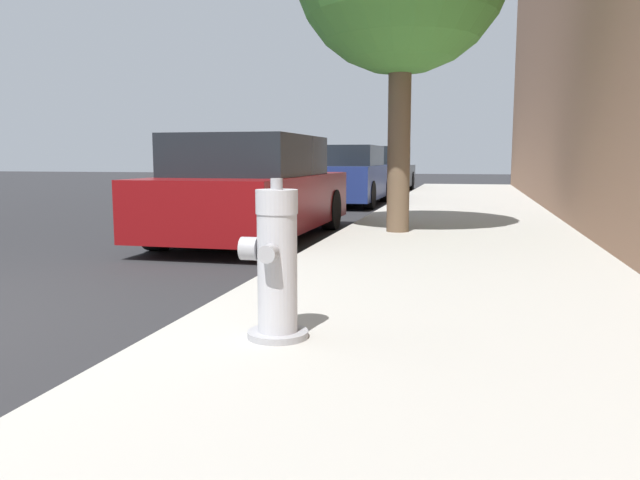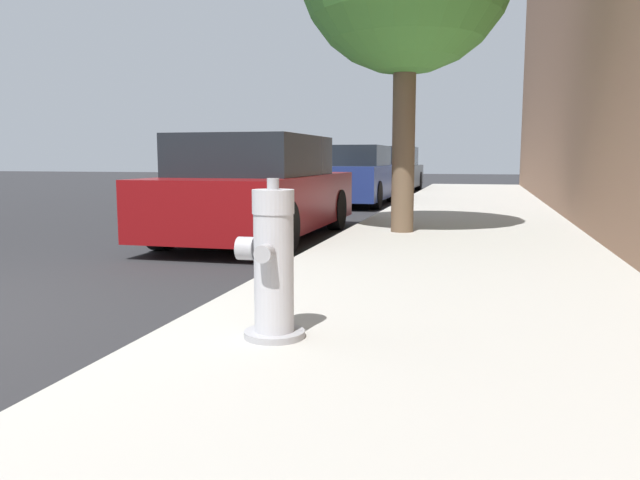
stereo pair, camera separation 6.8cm
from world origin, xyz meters
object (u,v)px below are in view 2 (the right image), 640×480
(parked_car_near, at_px, (258,190))
(parked_car_far, at_px, (390,171))
(fire_hydrant, at_px, (273,266))
(parked_car_mid, at_px, (349,176))

(parked_car_near, relative_size, parked_car_far, 0.91)
(fire_hydrant, distance_m, parked_car_mid, 11.34)
(fire_hydrant, bearing_deg, parked_car_far, 96.09)
(parked_car_mid, height_order, parked_car_far, parked_car_far)
(parked_car_far, bearing_deg, parked_car_mid, -91.59)
(parked_car_near, xyz_separation_m, parked_car_far, (0.05, 11.91, 0.02))
(fire_hydrant, distance_m, parked_car_far, 16.82)
(parked_car_mid, bearing_deg, parked_car_near, -89.10)
(parked_car_far, bearing_deg, fire_hydrant, -83.91)
(fire_hydrant, bearing_deg, parked_car_mid, 99.85)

